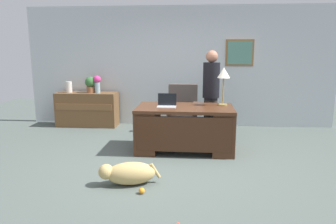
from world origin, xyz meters
TOP-DOWN VIEW (x-y plane):
  - ground_plane at (0.00, 0.00)m, footprint 12.00×12.00m
  - back_wall at (0.01, 2.60)m, footprint 7.00×0.16m
  - desk at (0.22, 0.63)m, footprint 1.66×0.92m
  - credenza at (-2.08, 2.25)m, footprint 1.38×0.50m
  - armchair at (0.14, 1.67)m, footprint 0.60×0.59m
  - person_standing at (0.70, 1.40)m, footprint 0.32×0.32m
  - dog_lying at (-0.46, -0.84)m, footprint 0.80×0.43m
  - laptop at (-0.09, 0.62)m, footprint 0.32×0.22m
  - desk_lamp at (0.88, 0.85)m, footprint 0.22×0.22m
  - vase_with_flowers at (-1.82, 2.25)m, footprint 0.17×0.17m
  - vase_empty at (-2.49, 2.25)m, footprint 0.14×0.14m
  - potted_plant at (-1.98, 2.25)m, footprint 0.24×0.24m
  - dog_toy_ball at (-0.24, -1.10)m, footprint 0.07×0.07m

SIDE VIEW (x-z plane):
  - ground_plane at x=0.00m, z-range 0.00..0.00m
  - dog_toy_ball at x=-0.24m, z-range 0.00..0.07m
  - dog_lying at x=-0.46m, z-range 0.00..0.30m
  - credenza at x=-2.08m, z-range 0.00..0.78m
  - desk at x=0.22m, z-range 0.03..0.81m
  - armchair at x=0.14m, z-range -0.05..0.99m
  - laptop at x=-0.09m, z-range 0.72..0.94m
  - person_standing at x=0.70m, z-range 0.03..1.76m
  - vase_empty at x=-2.49m, z-range 0.78..1.02m
  - potted_plant at x=-1.98m, z-range 0.79..1.15m
  - vase_with_flowers at x=-1.82m, z-range 0.81..1.19m
  - desk_lamp at x=0.88m, z-range 0.97..1.64m
  - back_wall at x=0.01m, z-range 0.00..2.70m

